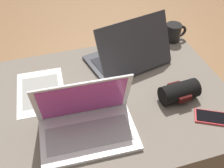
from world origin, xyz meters
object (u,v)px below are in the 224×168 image
at_px(laptop_far, 129,55).
at_px(paper_sheet, 41,91).
at_px(coffee_mug, 174,32).
at_px(cell_phone, 213,118).
at_px(laptop_near, 87,122).
at_px(wrist_brace, 179,92).

xyz_separation_m(laptop_far, paper_sheet, (-0.45, -0.08, -0.05)).
bearing_deg(coffee_mug, paper_sheet, -164.24).
relative_size(laptop_far, cell_phone, 2.61).
bearing_deg(cell_phone, laptop_near, -72.21).
height_order(laptop_far, wrist_brace, laptop_far).
height_order(laptop_near, cell_phone, laptop_near).
distance_m(paper_sheet, coffee_mug, 0.79).
relative_size(laptop_near, cell_phone, 2.28).
bearing_deg(laptop_far, laptop_near, 37.06).
xyz_separation_m(wrist_brace, coffee_mug, (0.19, 0.44, 0.01)).
bearing_deg(coffee_mug, laptop_far, -156.57).
distance_m(cell_phone, wrist_brace, 0.17).
xyz_separation_m(laptop_near, paper_sheet, (-0.15, 0.28, -0.05)).
relative_size(paper_sheet, coffee_mug, 2.41).
height_order(wrist_brace, coffee_mug, coffee_mug).
bearing_deg(paper_sheet, laptop_near, -58.63).
distance_m(laptop_near, laptop_far, 0.46).
relative_size(cell_phone, coffee_mug, 1.30).
relative_size(laptop_far, wrist_brace, 2.47).
bearing_deg(paper_sheet, laptop_far, 12.16).
xyz_separation_m(cell_phone, paper_sheet, (-0.66, 0.36, -0.00)).
bearing_deg(wrist_brace, paper_sheet, 159.03).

